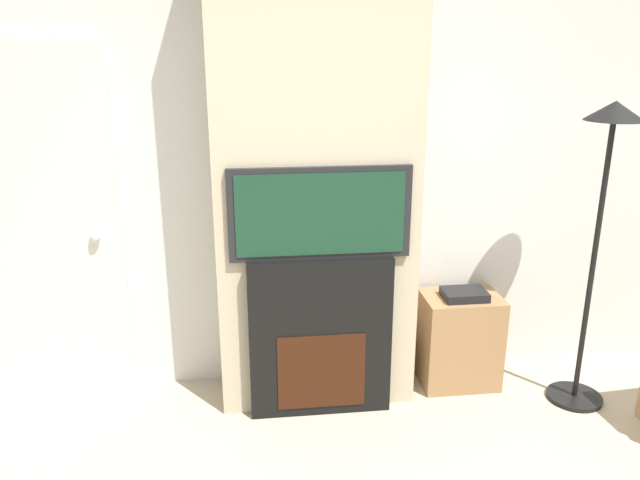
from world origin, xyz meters
TOP-DOWN VIEW (x-y plane):
  - wall_back at (0.00, 2.03)m, footprint 6.00×0.06m
  - chimney_breast at (0.00, 1.80)m, footprint 1.10×0.40m
  - fireplace at (0.00, 1.60)m, footprint 0.78×0.15m
  - television at (0.00, 1.59)m, footprint 0.95×0.07m
  - floor_lamp at (1.50, 1.51)m, footprint 0.31×0.31m
  - media_stand at (0.87, 1.79)m, footprint 0.46×0.34m
  - entry_door at (-1.53, 1.97)m, footprint 0.90×0.09m

SIDE VIEW (x-z plane):
  - media_stand at x=0.87m, z-range -0.02..0.60m
  - fireplace at x=0.00m, z-range 0.00..0.92m
  - entry_door at x=-1.53m, z-range 0.00..2.03m
  - television at x=0.00m, z-range 0.92..1.41m
  - floor_lamp at x=1.50m, z-range 0.41..2.14m
  - wall_back at x=0.00m, z-range 0.00..2.70m
  - chimney_breast at x=0.00m, z-range 0.00..2.70m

